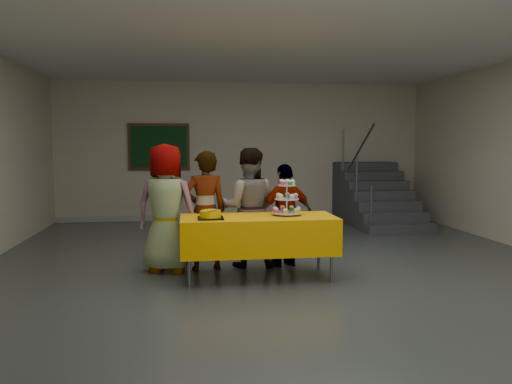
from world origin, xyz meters
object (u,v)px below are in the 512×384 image
Objects in this scene: bear_cake at (211,214)px; schoolchild_d at (286,215)px; schoolchild_a at (166,208)px; noticeboard at (159,147)px; schoolchild_c at (248,208)px; staircase at (374,199)px; schoolchild_b at (205,211)px; bake_table at (258,234)px; cupcake_stand at (287,201)px.

schoolchild_d is (1.05, 0.71, -0.14)m from bear_cake.
schoolchild_a is 1.27× the size of noticeboard.
schoolchild_d is (0.51, -0.05, -0.11)m from schoolchild_c.
staircase reaches higher than schoolchild_d.
noticeboard reaches higher than schoolchild_d.
schoolchild_b is 5.15m from staircase.
schoolchild_a is at bearing 14.79° from schoolchild_c.
schoolchild_b is 4.57m from noticeboard.
bear_cake is 5.20m from noticeboard.
staircase is (3.10, 3.48, -0.31)m from schoolchild_c.
schoolchild_d is at bearing -66.41° from noticeboard.
bear_cake is 1.27m from schoolchild_d.
schoolchild_a is at bearing -85.86° from noticeboard.
bake_table is at bearing 129.45° from schoolchild_b.
schoolchild_a reaches higher than schoolchild_b.
schoolchild_b is at bearing -159.57° from schoolchild_a.
noticeboard reaches higher than bake_table.
cupcake_stand is 5.26m from noticeboard.
schoolchild_c is 1.15× the size of schoolchild_d.
schoolchild_c reaches higher than bear_cake.
bear_cake is (-0.58, -0.11, 0.27)m from bake_table.
cupcake_stand is 0.28× the size of schoolchild_c.
schoolchild_b is 1.20× the size of noticeboard.
schoolchild_c is at bearing -72.01° from noticeboard.
cupcake_stand is at bearing -123.60° from staircase.
bake_table is 1.20× the size of schoolchild_b.
staircase is (3.64, 4.24, -0.34)m from bear_cake.
bear_cake is 0.83m from schoolchild_a.
cupcake_stand is at bearing -69.70° from noticeboard.
schoolchild_c is (0.54, 0.76, -0.03)m from bear_cake.
noticeboard is at bearing 106.23° from bake_table.
schoolchild_c is 1.23× the size of noticeboard.
noticeboard is at bearing -63.85° from schoolchild_c.
schoolchild_a reaches higher than cupcake_stand.
schoolchild_b is at bearing -79.51° from noticeboard.
noticeboard is (-1.40, 4.31, 0.80)m from schoolchild_c.
bake_table is at bearing 10.99° from bear_cake.
schoolchild_d is 0.58× the size of staircase.
staircase is (2.60, 3.53, -0.20)m from schoolchild_d.
cupcake_stand is 0.19× the size of staircase.
schoolchild_a reaches higher than schoolchild_c.
schoolchild_b is 0.65× the size of staircase.
schoolchild_b is 1.09m from schoolchild_d.
schoolchild_a is 1.06× the size of schoolchild_b.
schoolchild_b reaches higher than bake_table.
schoolchild_b is at bearing 93.63° from bear_cake.
bake_table is 0.77m from schoolchild_d.
schoolchild_a reaches higher than schoolchild_d.
bear_cake is at bearing 148.88° from schoolchild_a.
schoolchild_d is at bearing -158.77° from schoolchild_a.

